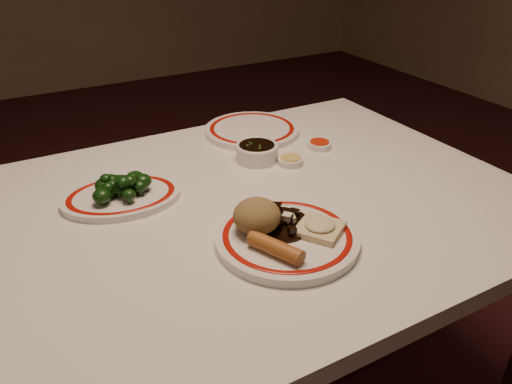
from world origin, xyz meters
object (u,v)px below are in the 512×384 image
object	(u,v)px
main_plate	(287,238)
rice_mound	(257,216)
dining_table	(251,235)
broccoli_plate	(122,197)
spring_roll	(275,248)
broccoli_pile	(120,184)
fried_wonton	(320,227)
stirfry_heap	(275,220)
soy_bowl	(257,152)

from	to	relation	value
main_plate	rice_mound	xyz separation A→B (m)	(-0.04, 0.04, 0.04)
dining_table	broccoli_plate	bearing A→B (deg)	151.55
rice_mound	spring_roll	size ratio (longest dim) A/B	0.84
main_plate	spring_roll	size ratio (longest dim) A/B	2.94
broccoli_plate	broccoli_pile	world-z (taller)	broccoli_pile
dining_table	main_plate	size ratio (longest dim) A/B	3.81
dining_table	broccoli_pile	distance (m)	0.31
spring_roll	fried_wonton	size ratio (longest dim) A/B	0.97
spring_roll	broccoli_plate	size ratio (longest dim) A/B	0.38
dining_table	stirfry_heap	size ratio (longest dim) A/B	9.47
main_plate	broccoli_pile	size ratio (longest dim) A/B	2.41
main_plate	stirfry_heap	xyz separation A→B (m)	(-0.00, 0.04, 0.02)
broccoli_plate	rice_mound	bearing A→B (deg)	-55.46
spring_roll	main_plate	bearing A→B (deg)	16.39
spring_roll	broccoli_pile	size ratio (longest dim) A/B	0.82
broccoli_plate	soy_bowl	distance (m)	0.36
fried_wonton	broccoli_pile	world-z (taller)	broccoli_pile
spring_roll	dining_table	bearing A→B (deg)	48.53
fried_wonton	broccoli_plate	distance (m)	0.44
broccoli_plate	broccoli_pile	distance (m)	0.03
fried_wonton	stirfry_heap	bearing A→B (deg)	131.91
broccoli_plate	soy_bowl	size ratio (longest dim) A/B	2.67
rice_mound	broccoli_plate	size ratio (longest dim) A/B	0.32
spring_roll	stirfry_heap	size ratio (longest dim) A/B	0.85
rice_mound	broccoli_pile	distance (m)	0.33
stirfry_heap	spring_roll	bearing A→B (deg)	-120.90
stirfry_heap	broccoli_plate	bearing A→B (deg)	130.83
fried_wonton	main_plate	bearing A→B (deg)	159.37
fried_wonton	broccoli_plate	world-z (taller)	fried_wonton
spring_roll	broccoli_plate	distance (m)	0.39
stirfry_heap	rice_mound	bearing A→B (deg)	-174.03
soy_bowl	fried_wonton	bearing A→B (deg)	-100.53
spring_roll	broccoli_pile	world-z (taller)	broccoli_pile
dining_table	spring_roll	size ratio (longest dim) A/B	11.17
broccoli_plate	broccoli_pile	xyz separation A→B (m)	(0.00, 0.00, 0.03)
spring_roll	broccoli_pile	xyz separation A→B (m)	(-0.18, 0.35, 0.01)
soy_bowl	dining_table	bearing A→B (deg)	-122.66
rice_mound	fried_wonton	bearing A→B (deg)	-30.77
stirfry_heap	dining_table	bearing A→B (deg)	82.31
rice_mound	soy_bowl	size ratio (longest dim) A/B	0.85
broccoli_plate	stirfry_heap	bearing A→B (deg)	-49.17
stirfry_heap	broccoli_pile	bearing A→B (deg)	130.70
dining_table	stirfry_heap	bearing A→B (deg)	-97.69
rice_mound	fried_wonton	world-z (taller)	rice_mound
main_plate	soy_bowl	size ratio (longest dim) A/B	2.98
main_plate	rice_mound	size ratio (longest dim) A/B	3.49
rice_mound	broccoli_pile	xyz separation A→B (m)	(-0.18, 0.27, -0.01)
spring_roll	stirfry_heap	distance (m)	0.10
fried_wonton	soy_bowl	world-z (taller)	same
rice_mound	spring_roll	xyz separation A→B (m)	(-0.01, -0.08, -0.02)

